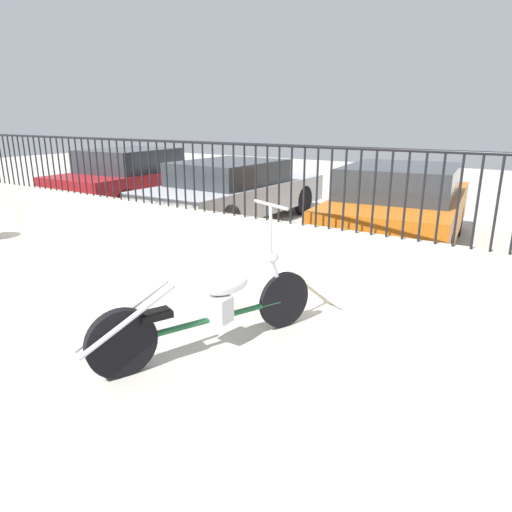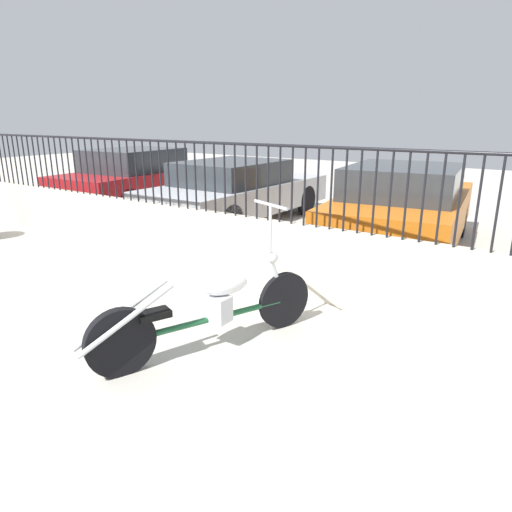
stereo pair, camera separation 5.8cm
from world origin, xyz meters
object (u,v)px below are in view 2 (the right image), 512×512
motorcycle_green (201,312)px  car_orange (403,207)px  car_silver (237,190)px  car_red (139,177)px

motorcycle_green → car_orange: bearing=17.3°
motorcycle_green → car_silver: (-3.07, 4.67, 0.25)m
car_red → car_silver: size_ratio=1.00×
car_silver → car_red: bearing=88.4°
car_orange → car_silver: bearing=80.4°
car_silver → car_orange: 3.49m
motorcycle_green → car_red: (-6.14, 4.79, 0.30)m
motorcycle_green → car_silver: motorcycle_green is taller
car_silver → car_orange: bearing=-92.2°
car_silver → car_orange: (3.49, -0.18, 0.05)m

